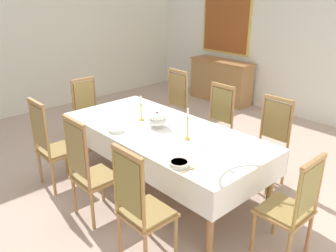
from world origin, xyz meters
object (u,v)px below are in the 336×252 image
(dining_table, at_px, (163,135))
(chair_head_west, at_px, (90,112))
(bowl_near_left, at_px, (116,130))
(spoon_primary, at_px, (111,127))
(candlestick_east, at_px, (187,127))
(chair_head_east, at_px, (292,206))
(chair_south_a, at_px, (51,144))
(candlestick_west, at_px, (141,111))
(chair_north_b, at_px, (215,124))
(sideboard, at_px, (221,81))
(bowl_near_right, at_px, (179,163))
(chair_north_c, at_px, (269,142))
(spoon_secondary, at_px, (191,169))
(chair_north_a, at_px, (172,108))
(soup_tureen, at_px, (157,120))
(framed_painting, at_px, (226,19))
(chair_south_b, at_px, (89,170))
(chair_south_c, at_px, (141,206))

(dining_table, relative_size, chair_head_west, 2.50)
(bowl_near_left, relative_size, spoon_primary, 1.10)
(candlestick_east, xyz_separation_m, bowl_near_left, (-0.74, -0.46, -0.13))
(dining_table, bearing_deg, chair_head_east, -0.00)
(chair_south_a, xyz_separation_m, candlestick_west, (0.50, 1.02, 0.32))
(chair_north_b, bearing_deg, sideboard, -52.30)
(bowl_near_right, bearing_deg, spoon_primary, 176.80)
(chair_north_c, bearing_deg, dining_table, 50.25)
(candlestick_west, bearing_deg, bowl_near_left, -79.56)
(candlestick_east, relative_size, spoon_primary, 2.10)
(dining_table, xyz_separation_m, sideboard, (-1.80, 3.32, -0.24))
(candlestick_east, height_order, spoon_secondary, candlestick_east)
(chair_north_a, distance_m, chair_north_b, 0.89)
(chair_north_a, distance_m, bowl_near_left, 1.60)
(chair_north_a, xyz_separation_m, soup_tureen, (0.81, -1.02, 0.28))
(chair_north_b, xyz_separation_m, chair_head_west, (-1.71, -1.01, -0.02))
(chair_north_c, bearing_deg, framed_painting, -42.51)
(spoon_secondary, distance_m, framed_painting, 5.06)
(chair_head_east, height_order, bowl_near_right, chair_head_east)
(dining_table, height_order, chair_north_c, chair_north_c)
(dining_table, bearing_deg, chair_north_c, 50.25)
(spoon_primary, bearing_deg, spoon_secondary, -12.22)
(chair_south_a, bearing_deg, chair_south_b, -0.09)
(chair_north_c, xyz_separation_m, sideboard, (-2.65, 2.31, -0.11))
(chair_head_west, bearing_deg, bowl_near_right, 78.78)
(chair_north_a, distance_m, chair_south_b, 2.22)
(soup_tureen, xyz_separation_m, spoon_secondary, (1.03, -0.47, -0.09))
(chair_head_west, height_order, spoon_secondary, chair_head_west)
(chair_north_c, bearing_deg, sideboard, -41.12)
(chair_south_c, bearing_deg, bowl_near_left, 154.46)
(candlestick_east, bearing_deg, bowl_near_right, -52.62)
(chair_south_c, xyz_separation_m, bowl_near_right, (-0.05, 0.52, 0.22))
(candlestick_east, bearing_deg, chair_head_west, 180.00)
(bowl_near_left, distance_m, framed_painting, 4.45)
(soup_tureen, bearing_deg, chair_south_a, -128.46)
(chair_north_a, xyz_separation_m, chair_north_b, (0.89, -0.00, -0.02))
(chair_head_west, bearing_deg, framed_painting, -176.33)
(soup_tureen, height_order, candlestick_east, candlestick_east)
(chair_north_c, xyz_separation_m, bowl_near_right, (-0.05, -1.51, 0.23))
(dining_table, xyz_separation_m, candlestick_east, (0.41, 0.00, 0.22))
(dining_table, distance_m, chair_south_b, 1.02)
(chair_south_a, relative_size, candlestick_west, 3.54)
(soup_tureen, relative_size, candlestick_east, 0.65)
(chair_south_c, relative_size, chair_head_east, 1.09)
(spoon_secondary, height_order, sideboard, sideboard)
(chair_north_a, distance_m, bowl_near_right, 2.29)
(chair_south_b, xyz_separation_m, bowl_near_right, (0.81, 0.52, 0.21))
(candlestick_east, distance_m, spoon_secondary, 0.71)
(bowl_near_left, bearing_deg, sideboard, 111.34)
(dining_table, height_order, framed_painting, framed_painting)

